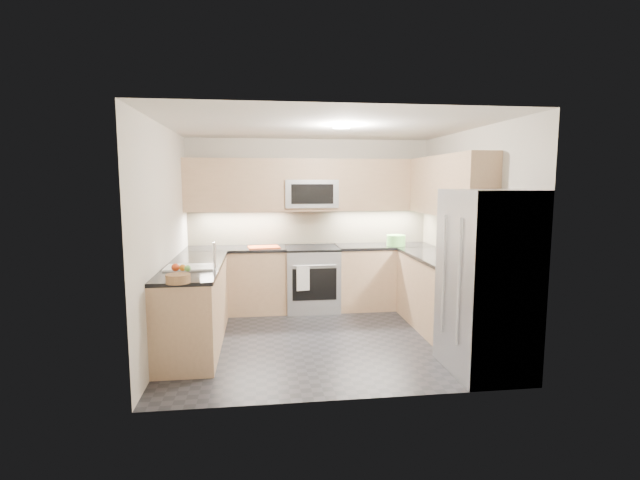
{
  "coord_description": "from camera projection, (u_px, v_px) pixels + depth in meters",
  "views": [
    {
      "loc": [
        -0.73,
        -5.34,
        1.88
      ],
      "look_at": [
        0.0,
        0.35,
        1.15
      ],
      "focal_mm": 26.0,
      "sensor_mm": 36.0,
      "label": 1
    }
  ],
  "objects": [
    {
      "name": "floor",
      "position": [
        324.0,
        338.0,
        5.58
      ],
      "size": [
        3.6,
        3.2,
        0.0
      ],
      "primitive_type": "cube",
      "color": "black",
      "rests_on": "ground"
    },
    {
      "name": "ceiling",
      "position": [
        324.0,
        126.0,
        5.27
      ],
      "size": [
        3.6,
        3.2,
        0.02
      ],
      "primitive_type": "cube",
      "color": "beige",
      "rests_on": "wall_back"
    },
    {
      "name": "wall_back",
      "position": [
        309.0,
        223.0,
        7.0
      ],
      "size": [
        3.6,
        0.02,
        2.5
      ],
      "primitive_type": "cube",
      "color": "beige",
      "rests_on": "floor"
    },
    {
      "name": "wall_front",
      "position": [
        350.0,
        257.0,
        3.85
      ],
      "size": [
        3.6,
        0.02,
        2.5
      ],
      "primitive_type": "cube",
      "color": "beige",
      "rests_on": "floor"
    },
    {
      "name": "wall_left",
      "position": [
        165.0,
        238.0,
        5.2
      ],
      "size": [
        0.02,
        3.2,
        2.5
      ],
      "primitive_type": "cube",
      "color": "beige",
      "rests_on": "floor"
    },
    {
      "name": "wall_right",
      "position": [
        470.0,
        233.0,
        5.65
      ],
      "size": [
        0.02,
        3.2,
        2.5
      ],
      "primitive_type": "cube",
      "color": "beige",
      "rests_on": "floor"
    },
    {
      "name": "base_cab_back_left",
      "position": [
        237.0,
        281.0,
        6.67
      ],
      "size": [
        1.42,
        0.6,
        0.9
      ],
      "primitive_type": "cube",
      "color": "tan",
      "rests_on": "floor"
    },
    {
      "name": "base_cab_back_right",
      "position": [
        384.0,
        277.0,
        6.94
      ],
      "size": [
        1.42,
        0.6,
        0.9
      ],
      "primitive_type": "cube",
      "color": "tan",
      "rests_on": "floor"
    },
    {
      "name": "base_cab_right",
      "position": [
        439.0,
        295.0,
        5.86
      ],
      "size": [
        0.6,
        1.7,
        0.9
      ],
      "primitive_type": "cube",
      "color": "tan",
      "rests_on": "floor"
    },
    {
      "name": "base_cab_peninsula",
      "position": [
        195.0,
        306.0,
        5.33
      ],
      "size": [
        0.6,
        2.0,
        0.9
      ],
      "primitive_type": "cube",
      "color": "tan",
      "rests_on": "floor"
    },
    {
      "name": "countertop_back_left",
      "position": [
        236.0,
        249.0,
        6.61
      ],
      "size": [
        1.42,
        0.63,
        0.04
      ],
      "primitive_type": "cube",
      "color": "black",
      "rests_on": "base_cab_back_left"
    },
    {
      "name": "countertop_back_right",
      "position": [
        384.0,
        246.0,
        6.88
      ],
      "size": [
        1.42,
        0.63,
        0.04
      ],
      "primitive_type": "cube",
      "color": "black",
      "rests_on": "base_cab_back_right"
    },
    {
      "name": "countertop_right",
      "position": [
        441.0,
        258.0,
        5.8
      ],
      "size": [
        0.63,
        1.7,
        0.04
      ],
      "primitive_type": "cube",
      "color": "black",
      "rests_on": "base_cab_right"
    },
    {
      "name": "countertop_peninsula",
      "position": [
        194.0,
        266.0,
        5.27
      ],
      "size": [
        0.63,
        2.0,
        0.04
      ],
      "primitive_type": "cube",
      "color": "black",
      "rests_on": "base_cab_peninsula"
    },
    {
      "name": "upper_cab_back",
      "position": [
        311.0,
        185.0,
        6.75
      ],
      "size": [
        3.6,
        0.35,
        0.75
      ],
      "primitive_type": "cube",
      "color": "tan",
      "rests_on": "wall_back"
    },
    {
      "name": "upper_cab_right",
      "position": [
        449.0,
        186.0,
        5.83
      ],
      "size": [
        0.35,
        1.95,
        0.75
      ],
      "primitive_type": "cube",
      "color": "tan",
      "rests_on": "wall_right"
    },
    {
      "name": "backsplash_back",
      "position": [
        309.0,
        227.0,
        7.0
      ],
      "size": [
        3.6,
        0.01,
        0.51
      ],
      "primitive_type": "cube",
      "color": "tan",
      "rests_on": "wall_back"
    },
    {
      "name": "backsplash_right",
      "position": [
        454.0,
        233.0,
        6.1
      ],
      "size": [
        0.01,
        2.3,
        0.51
      ],
      "primitive_type": "cube",
      "color": "tan",
      "rests_on": "wall_right"
    },
    {
      "name": "gas_range",
      "position": [
        312.0,
        279.0,
        6.78
      ],
      "size": [
        0.76,
        0.65,
        0.91
      ],
      "primitive_type": "cube",
      "color": "#9B9DA2",
      "rests_on": "floor"
    },
    {
      "name": "range_cooktop",
      "position": [
        312.0,
        248.0,
        6.72
      ],
      "size": [
        0.76,
        0.65,
        0.03
      ],
      "primitive_type": "cube",
      "color": "black",
      "rests_on": "gas_range"
    },
    {
      "name": "oven_door_glass",
      "position": [
        315.0,
        284.0,
        6.45
      ],
      "size": [
        0.62,
        0.02,
        0.45
      ],
      "primitive_type": "cube",
      "color": "black",
      "rests_on": "gas_range"
    },
    {
      "name": "oven_handle",
      "position": [
        315.0,
        266.0,
        6.4
      ],
      "size": [
        0.6,
        0.02,
        0.02
      ],
      "primitive_type": "cylinder",
      "rotation": [
        0.0,
        1.57,
        0.0
      ],
      "color": "#B2B5BA",
      "rests_on": "gas_range"
    },
    {
      "name": "microwave",
      "position": [
        311.0,
        194.0,
        6.74
      ],
      "size": [
        0.76,
        0.4,
        0.4
      ],
      "primitive_type": "cube",
      "color": "#989CA0",
      "rests_on": "upper_cab_back"
    },
    {
      "name": "microwave_door",
      "position": [
        312.0,
        194.0,
        6.54
      ],
      "size": [
        0.6,
        0.01,
        0.28
      ],
      "primitive_type": "cube",
      "color": "black",
      "rests_on": "microwave"
    },
    {
      "name": "refrigerator",
      "position": [
        487.0,
        282.0,
        4.52
      ],
      "size": [
        0.7,
        0.9,
        1.8
      ],
      "primitive_type": "cube",
      "color": "gray",
      "rests_on": "floor"
    },
    {
      "name": "fridge_handle_left",
      "position": [
        459.0,
        282.0,
        4.29
      ],
      "size": [
        0.02,
        0.02,
        1.2
      ],
      "primitive_type": "cylinder",
      "color": "#B2B5BA",
      "rests_on": "refrigerator"
    },
    {
      "name": "fridge_handle_right",
      "position": [
        443.0,
        274.0,
        4.64
      ],
      "size": [
        0.02,
        0.02,
        1.2
      ],
      "primitive_type": "cylinder",
      "color": "#B2B5BA",
      "rests_on": "refrigerator"
    },
    {
      "name": "sink_basin",
      "position": [
        190.0,
        274.0,
        5.03
      ],
      "size": [
        0.52,
        0.38,
        0.16
      ],
      "primitive_type": "cube",
      "color": "white",
      "rests_on": "base_cab_peninsula"
    },
    {
      "name": "faucet",
      "position": [
        214.0,
        255.0,
        5.04
      ],
      "size": [
        0.03,
        0.03,
        0.28
      ],
      "primitive_type": "cylinder",
      "color": "silver",
      "rests_on": "countertop_peninsula"
    },
    {
      "name": "utensil_bowl",
      "position": [
        396.0,
        240.0,
        6.79
      ],
      "size": [
        0.34,
        0.34,
        0.16
      ],
      "primitive_type": "cylinder",
      "rotation": [
        0.0,
        0.0,
        0.31
      ],
      "color": "#6AC654",
      "rests_on": "countertop_back_right"
    },
    {
      "name": "cutting_board",
      "position": [
        264.0,
        247.0,
        6.6
      ],
      "size": [
        0.47,
        0.36,
        0.01
      ],
      "primitive_type": "cube",
      "rotation": [
        0.0,
        0.0,
        0.12
      ],
      "color": "#DE4614",
      "rests_on": "countertop_back_left"
    },
    {
      "name": "fruit_basket",
      "position": [
        178.0,
        279.0,
        4.3
      ],
      "size": [
        0.27,
        0.27,
        0.08
      ],
      "primitive_type": "cylinder",
      "rotation": [
        0.0,
        0.0,
        0.24
      ],
      "color": "olive",
      "rests_on": "countertop_peninsula"
    },
    {
      "name": "fruit_apple",
      "position": [
        175.0,
        267.0,
        4.45
      ],
      "size": [
        0.08,
        0.08,
        0.08
      ],
      "primitive_type": "sphere",
      "color": "#C43C16",
      "rests_on": "fruit_basket"
    },
    {
      "name": "fruit_pear",
      "position": [
        188.0,
        268.0,
        4.41
      ],
      "size": [
        0.06,
        0.06,
        0.06
      ],
      "primitive_type": "sphere",
      "color": "#69BC50",
      "rests_on": "fruit_basket"
    },
    {
      "name": "dish_towel_check",
      "position": [
        303.0,
        278.0,
        6.38
      ],
      "size": [
        0.18,
        0.06,
        0.35
      ],
      "primitive_type": "cube",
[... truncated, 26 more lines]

